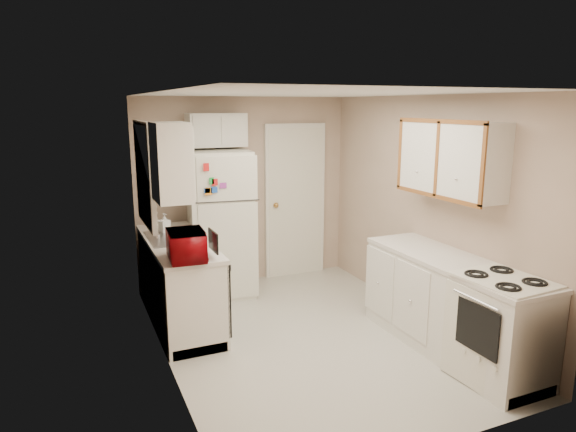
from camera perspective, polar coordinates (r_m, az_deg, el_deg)
name	(u,v)px	position (r m, az deg, el deg)	size (l,w,h in m)	color
floor	(308,336)	(5.35, 2.20, -13.19)	(3.80, 3.80, 0.00)	silver
ceiling	(310,93)	(4.83, 2.44, 13.45)	(3.80, 3.80, 0.00)	white
wall_left	(162,235)	(4.54, -13.82, -2.11)	(3.80, 3.80, 0.00)	tan
wall_right	(426,209)	(5.70, 15.10, 0.71)	(3.80, 3.80, 0.00)	tan
wall_back	(245,191)	(6.68, -4.82, 2.75)	(2.80, 2.80, 0.00)	tan
wall_front	(439,282)	(3.41, 16.48, -7.03)	(2.80, 2.80, 0.00)	tan
left_counter	(179,281)	(5.65, -12.02, -7.11)	(0.60, 1.80, 0.90)	silver
dishwasher	(221,292)	(5.15, -7.47, -8.40)	(0.03, 0.58, 0.72)	black
sink	(174,241)	(5.67, -12.52, -2.73)	(0.54, 0.74, 0.16)	gray
microwave	(187,244)	(4.80, -11.19, -3.04)	(0.27, 0.48, 0.32)	maroon
soap_bottle	(165,224)	(5.88, -13.55, -0.86)	(0.10, 0.10, 0.22)	silver
window_blinds	(146,174)	(5.49, -15.54, 4.50)	(0.10, 0.98, 1.08)	silver
upper_cabinet_left	(171,162)	(4.67, -12.85, 5.83)	(0.30, 0.45, 0.70)	silver
refrigerator	(220,223)	(6.29, -7.57, -0.83)	(0.73, 0.71, 1.77)	silver
cabinet_over_fridge	(216,130)	(6.34, -7.97, 9.44)	(0.70, 0.30, 0.40)	silver
interior_door	(295,201)	(6.93, 0.80, 1.63)	(0.86, 0.06, 2.08)	silver
right_counter	(450,306)	(5.13, 17.58, -9.46)	(0.60, 2.00, 0.90)	silver
stove	(500,334)	(4.72, 22.45, -12.03)	(0.57, 0.71, 0.86)	silver
upper_cabinet_right	(451,158)	(5.13, 17.63, 6.12)	(0.30, 1.20, 0.70)	silver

